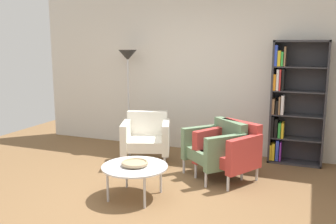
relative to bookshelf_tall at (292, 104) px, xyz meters
name	(u,v)px	position (x,y,z in m)	size (l,w,h in m)	color
ground_plane	(150,205)	(-1.39, -2.25, -0.94)	(8.32, 8.32, 0.00)	brown
plaster_back_panel	(209,67)	(-1.39, 0.21, 0.51)	(6.40, 0.12, 2.90)	silver
bookshelf_tall	(292,104)	(0.00, 0.00, 0.00)	(0.80, 0.30, 1.90)	#333338
coffee_table_low	(135,168)	(-1.66, -2.10, -0.57)	(0.80, 0.80, 0.40)	silver
decorative_bowl	(135,163)	(-1.66, -2.10, -0.51)	(0.32, 0.32, 0.05)	tan
armchair_corner_red	(146,137)	(-2.09, -0.82, -0.53)	(0.89, 0.85, 0.78)	white
armchair_spare_guest	(217,147)	(-0.92, -1.01, -0.53)	(0.95, 0.95, 0.78)	slate
armchair_near_window	(230,149)	(-0.73, -1.04, -0.53)	(0.93, 0.91, 0.78)	#B73833
floor_lamp_torchiere	(128,67)	(-2.74, -0.15, 0.51)	(0.32, 0.32, 1.74)	silver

